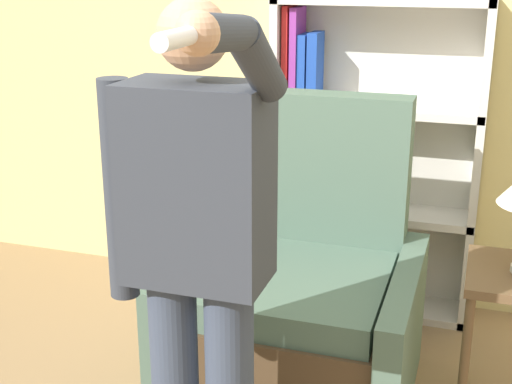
% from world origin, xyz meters
% --- Properties ---
extents(wall_back, '(8.00, 0.06, 2.80)m').
position_xyz_m(wall_back, '(0.00, 2.03, 1.40)').
color(wall_back, '#DBCC84').
rests_on(wall_back, ground_plane).
extents(bookcase, '(1.05, 0.28, 1.64)m').
position_xyz_m(bookcase, '(-0.10, 1.87, 0.81)').
color(bookcase, silver).
rests_on(bookcase, ground_plane).
extents(armchair, '(0.98, 0.95, 1.26)m').
position_xyz_m(armchair, '(-0.15, 0.99, 0.38)').
color(armchair, '#4C3823').
rests_on(armchair, ground_plane).
extents(person_standing, '(0.56, 0.78, 1.72)m').
position_xyz_m(person_standing, '(-0.24, 0.08, 0.98)').
color(person_standing, '#384256').
rests_on(person_standing, ground_plane).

